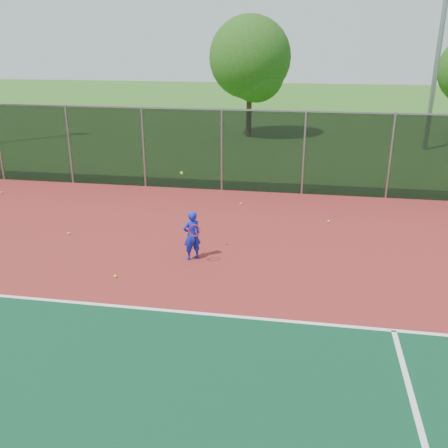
# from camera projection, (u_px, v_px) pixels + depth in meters

# --- Properties ---
(ground) EXTENTS (120.00, 120.00, 0.00)m
(ground) POSITION_uv_depth(u_px,v_px,m) (283.00, 430.00, 7.36)
(ground) COLOR #2A5D1A
(ground) RESTS_ON ground
(court_apron) EXTENTS (30.00, 20.00, 0.02)m
(court_apron) POSITION_uv_depth(u_px,v_px,m) (289.00, 351.00, 9.21)
(court_apron) COLOR maroon
(court_apron) RESTS_ON ground
(fence_back) EXTENTS (30.00, 0.06, 3.03)m
(fence_back) POSITION_uv_depth(u_px,v_px,m) (304.00, 153.00, 17.89)
(fence_back) COLOR black
(fence_back) RESTS_ON court_apron
(tennis_player) EXTENTS (0.59, 0.68, 2.30)m
(tennis_player) POSITION_uv_depth(u_px,v_px,m) (192.00, 235.00, 12.80)
(tennis_player) COLOR #1420BF
(tennis_player) RESTS_ON court_apron
(practice_ball_0) EXTENTS (0.07, 0.07, 0.07)m
(practice_ball_0) POSITION_uv_depth(u_px,v_px,m) (199.00, 242.00, 14.01)
(practice_ball_0) COLOR #DFEF1B
(practice_ball_0) RESTS_ON court_apron
(practice_ball_1) EXTENTS (0.07, 0.07, 0.07)m
(practice_ball_1) POSITION_uv_depth(u_px,v_px,m) (241.00, 204.00, 17.21)
(practice_ball_1) COLOR #DFEF1B
(practice_ball_1) RESTS_ON court_apron
(practice_ball_2) EXTENTS (0.07, 0.07, 0.07)m
(practice_ball_2) POSITION_uv_depth(u_px,v_px,m) (115.00, 276.00, 11.99)
(practice_ball_2) COLOR #DFEF1B
(practice_ball_2) RESTS_ON court_apron
(practice_ball_3) EXTENTS (0.07, 0.07, 0.07)m
(practice_ball_3) POSITION_uv_depth(u_px,v_px,m) (2.00, 192.00, 18.49)
(practice_ball_3) COLOR #DFEF1B
(practice_ball_3) RESTS_ON court_apron
(practice_ball_6) EXTENTS (0.07, 0.07, 0.07)m
(practice_ball_6) POSITION_uv_depth(u_px,v_px,m) (69.00, 233.00, 14.60)
(practice_ball_6) COLOR #DFEF1B
(practice_ball_6) RESTS_ON court_apron
(practice_ball_7) EXTENTS (0.07, 0.07, 0.07)m
(practice_ball_7) POSITION_uv_depth(u_px,v_px,m) (329.00, 221.00, 15.56)
(practice_ball_7) COLOR #DFEF1B
(practice_ball_7) RESTS_ON court_apron
(tree_back_left) EXTENTS (4.55, 4.55, 6.68)m
(tree_back_left) POSITION_uv_depth(u_px,v_px,m) (251.00, 61.00, 27.60)
(tree_back_left) COLOR #362113
(tree_back_left) RESTS_ON ground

